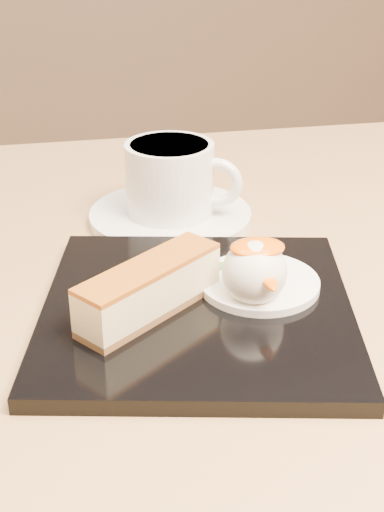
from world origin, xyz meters
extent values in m
cube|color=olive|center=(0.00, 0.00, 0.70)|extent=(0.80, 0.80, 0.04)
cube|color=black|center=(0.03, -0.03, 0.73)|extent=(0.26, 0.26, 0.01)
cube|color=brown|center=(-0.01, -0.03, 0.73)|extent=(0.11, 0.10, 0.01)
cube|color=beige|center=(-0.01, -0.03, 0.75)|extent=(0.11, 0.10, 0.03)
cube|color=#965610|center=(-0.01, -0.03, 0.77)|extent=(0.11, 0.10, 0.00)
cylinder|color=white|center=(0.08, -0.01, 0.73)|extent=(0.09, 0.09, 0.01)
sphere|color=white|center=(0.07, -0.03, 0.76)|extent=(0.05, 0.05, 0.05)
ellipsoid|color=#FF6908|center=(0.07, -0.03, 0.77)|extent=(0.04, 0.03, 0.01)
ellipsoid|color=#2E7E29|center=(0.05, 0.01, 0.74)|extent=(0.02, 0.01, 0.00)
ellipsoid|color=#2E7E29|center=(0.06, 0.01, 0.74)|extent=(0.02, 0.02, 0.00)
ellipsoid|color=#2E7E29|center=(0.04, 0.02, 0.74)|extent=(0.01, 0.02, 0.00)
cylinder|color=white|center=(0.04, 0.14, 0.72)|extent=(0.15, 0.15, 0.01)
cylinder|color=white|center=(0.04, 0.14, 0.76)|extent=(0.08, 0.08, 0.07)
cylinder|color=black|center=(0.04, 0.14, 0.79)|extent=(0.07, 0.07, 0.00)
torus|color=white|center=(0.08, 0.12, 0.76)|extent=(0.05, 0.03, 0.05)
camera|label=1|loc=(-0.06, -0.46, 1.00)|focal=50.00mm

